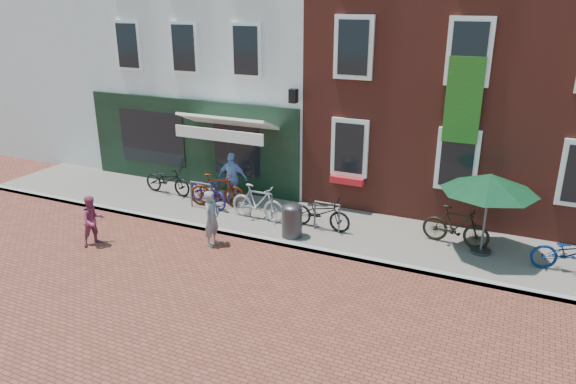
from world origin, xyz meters
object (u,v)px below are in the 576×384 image
at_px(woman, 212,218).
at_px(boy, 93,221).
at_px(bicycle_0, 168,180).
at_px(bicycle_2, 208,191).
at_px(cafe_person, 233,178).
at_px(bicycle_4, 320,212).
at_px(litter_bin, 292,218).
at_px(bicycle_3, 258,202).
at_px(bicycle_5, 456,226).
at_px(parasol, 490,180).
at_px(bicycle_1, 217,190).
at_px(bicycle_6, 572,253).

relative_size(woman, boy, 1.11).
height_order(bicycle_0, bicycle_2, same).
xyz_separation_m(cafe_person, bicycle_4, (3.13, -0.68, -0.34)).
height_order(litter_bin, bicycle_3, bicycle_3).
height_order(cafe_person, bicycle_5, cafe_person).
bearing_deg(bicycle_2, cafe_person, -30.74).
bearing_deg(boy, bicycle_5, -43.98).
height_order(parasol, cafe_person, parasol).
bearing_deg(boy, bicycle_3, -23.41).
height_order(bicycle_2, bicycle_5, bicycle_5).
xyz_separation_m(cafe_person, bicycle_0, (-2.34, -0.13, -0.34)).
relative_size(litter_bin, bicycle_3, 0.58).
xyz_separation_m(woman, bicycle_1, (-1.20, 2.19, -0.13)).
relative_size(cafe_person, bicycle_0, 0.92).
distance_m(woman, cafe_person, 2.78).
bearing_deg(bicycle_0, bicycle_1, -95.01).
xyz_separation_m(bicycle_0, bicycle_4, (5.48, -0.55, 0.00)).
xyz_separation_m(bicycle_1, bicycle_4, (3.43, -0.25, -0.05)).
bearing_deg(bicycle_5, boy, 119.22).
relative_size(woman, bicycle_5, 0.87).
height_order(bicycle_3, bicycle_6, bicycle_3).
xyz_separation_m(parasol, bicycle_0, (-9.66, 0.30, -1.45)).
distance_m(woman, bicycle_6, 8.62).
bearing_deg(bicycle_1, parasol, -106.43).
relative_size(cafe_person, bicycle_1, 0.94).
distance_m(parasol, bicycle_0, 9.78).
height_order(parasol, bicycle_6, parasol).
relative_size(parasol, bicycle_6, 1.31).
distance_m(bicycle_0, bicycle_5, 8.99).
distance_m(parasol, bicycle_5, 1.57).
bearing_deg(woman, litter_bin, -56.21).
bearing_deg(bicycle_5, bicycle_0, 95.47).
bearing_deg(bicycle_6, parasol, 75.37).
height_order(parasol, woman, parasol).
xyz_separation_m(cafe_person, bicycle_6, (9.28, -0.60, -0.34)).
distance_m(bicycle_0, bicycle_3, 3.70).
bearing_deg(bicycle_0, parasol, -88.46).
bearing_deg(bicycle_6, litter_bin, 87.86).
bearing_deg(bicycle_3, bicycle_0, 82.48).
xyz_separation_m(cafe_person, bicycle_3, (1.29, -0.83, -0.29)).
relative_size(bicycle_0, bicycle_5, 1.03).
distance_m(litter_bin, bicycle_0, 5.18).
relative_size(cafe_person, bicycle_3, 0.94).
xyz_separation_m(boy, bicycle_1, (1.60, 3.45, -0.05)).
relative_size(bicycle_4, bicycle_6, 1.00).
bearing_deg(bicycle_0, bicycle_2, -97.64).
relative_size(bicycle_2, bicycle_5, 1.03).
xyz_separation_m(bicycle_5, bicycle_6, (2.64, -0.37, -0.05)).
height_order(bicycle_1, bicycle_6, bicycle_1).
bearing_deg(bicycle_0, woman, -124.18).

